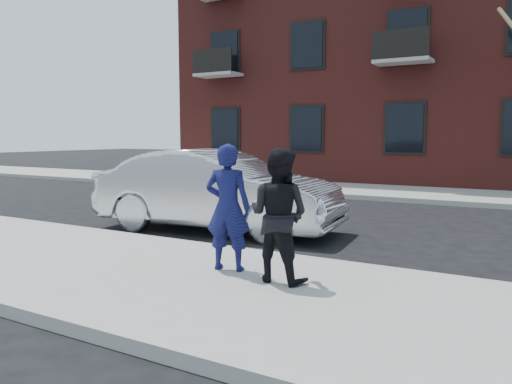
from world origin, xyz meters
The scene contains 9 objects.
ground centered at (0.00, 0.00, 0.00)m, with size 100.00×100.00×0.00m, color black.
near_sidewalk centered at (0.00, -0.25, 0.07)m, with size 50.00×3.50×0.15m, color gray.
near_curb centered at (0.00, 1.55, 0.07)m, with size 50.00×0.10×0.15m, color #999691.
far_sidewalk centered at (0.00, 11.25, 0.07)m, with size 50.00×3.50×0.15m, color gray.
far_curb centered at (0.00, 9.45, 0.07)m, with size 50.00×0.10×0.15m, color #999691.
apartment_building centered at (2.00, 18.00, 6.16)m, with size 24.30×10.30×12.30m.
silver_sedan centered at (-1.28, 3.20, 0.83)m, with size 1.75×5.02×1.66m, color silver.
man_hoodie centered at (0.82, 0.36, 0.99)m, with size 0.69×0.54×1.69m.
man_peacoat centered at (1.64, 0.25, 0.97)m, with size 0.82×0.65×1.64m.
Camera 1 is at (4.40, -5.12, 1.94)m, focal length 35.00 mm.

